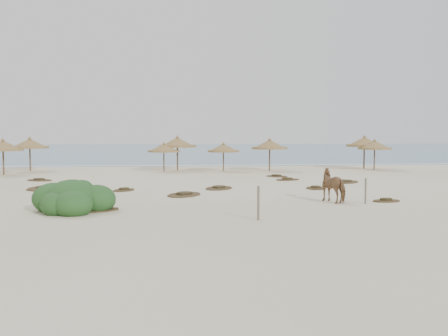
% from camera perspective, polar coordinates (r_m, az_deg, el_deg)
% --- Properties ---
extents(ground, '(160.00, 160.00, 0.00)m').
position_cam_1_polar(ground, '(24.75, -2.04, -3.61)').
color(ground, beige).
rests_on(ground, ground).
extents(ocean, '(200.00, 100.00, 0.01)m').
position_cam_1_polar(ocean, '(99.56, -4.52, 2.10)').
color(ocean, '#2C5984').
rests_on(ocean, ground).
extents(foam_line, '(70.00, 0.60, 0.01)m').
position_cam_1_polar(foam_line, '(50.62, -3.73, 0.29)').
color(foam_line, white).
rests_on(foam_line, ground).
extents(palapa_0, '(3.70, 3.70, 2.90)m').
position_cam_1_polar(palapa_0, '(42.92, -23.94, 2.29)').
color(palapa_0, brown).
rests_on(palapa_0, ground).
extents(palapa_1, '(3.54, 3.54, 3.01)m').
position_cam_1_polar(palapa_1, '(46.39, -21.32, 2.57)').
color(palapa_1, brown).
rests_on(palapa_1, ground).
extents(palapa_2, '(3.22, 3.22, 2.55)m').
position_cam_1_polar(palapa_2, '(43.05, -6.90, 2.24)').
color(palapa_2, brown).
rests_on(palapa_2, ground).
extents(palapa_3, '(4.35, 4.35, 3.11)m').
position_cam_1_polar(palapa_3, '(44.46, -5.35, 2.87)').
color(palapa_3, brown).
rests_on(palapa_3, ground).
extents(palapa_4, '(3.39, 3.39, 2.53)m').
position_cam_1_polar(palapa_4, '(43.01, -0.07, 2.26)').
color(palapa_4, brown).
rests_on(palapa_4, ground).
extents(palapa_5, '(4.00, 4.00, 2.90)m').
position_cam_1_polar(palapa_5, '(43.58, 5.24, 2.64)').
color(palapa_5, brown).
rests_on(palapa_5, ground).
extents(palapa_6, '(3.67, 3.67, 3.14)m').
position_cam_1_polar(palapa_6, '(47.77, 15.75, 2.84)').
color(palapa_6, brown).
rests_on(palapa_6, ground).
extents(palapa_7, '(3.90, 3.90, 2.81)m').
position_cam_1_polar(palapa_7, '(46.47, 16.83, 2.48)').
color(palapa_7, brown).
rests_on(palapa_7, ground).
extents(horse, '(1.52, 2.09, 1.61)m').
position_cam_1_polar(horse, '(24.30, 12.56, -1.94)').
color(horse, '#956B44').
rests_on(horse, ground).
extents(fence_post_near, '(0.12, 0.12, 1.30)m').
position_cam_1_polar(fence_post_near, '(18.86, 3.96, -4.01)').
color(fence_post_near, '#706754').
rests_on(fence_post_near, ground).
extents(fence_post_far, '(0.09, 0.09, 1.19)m').
position_cam_1_polar(fence_post_far, '(24.11, 15.88, -2.54)').
color(fence_post_far, '#706754').
rests_on(fence_post_far, ground).
extents(bush, '(3.50, 3.08, 1.57)m').
position_cam_1_polar(bush, '(21.79, -16.92, -3.46)').
color(bush, '#285022').
rests_on(bush, ground).
extents(scrub_1, '(2.25, 3.22, 0.16)m').
position_cam_1_polar(scrub_1, '(31.32, -19.75, -2.15)').
color(scrub_1, '#4D3B22').
rests_on(scrub_1, ground).
extents(scrub_2, '(1.60, 1.92, 0.16)m').
position_cam_1_polar(scrub_2, '(29.07, -11.36, -2.45)').
color(scrub_2, '#4D3B22').
rests_on(scrub_2, ground).
extents(scrub_3, '(2.27, 2.69, 0.16)m').
position_cam_1_polar(scrub_3, '(29.49, -0.59, -2.28)').
color(scrub_3, '#4D3B22').
rests_on(scrub_3, ground).
extents(scrub_4, '(1.52, 2.00, 0.16)m').
position_cam_1_polar(scrub_4, '(29.99, 10.48, -2.24)').
color(scrub_4, '#4D3B22').
rests_on(scrub_4, ground).
extents(scrub_5, '(2.85, 2.96, 0.16)m').
position_cam_1_polar(scrub_5, '(34.19, 13.64, -1.53)').
color(scrub_5, '#4D3B22').
rests_on(scrub_5, ground).
extents(scrub_6, '(2.37, 2.21, 0.16)m').
position_cam_1_polar(scrub_6, '(36.76, -20.35, -1.28)').
color(scrub_6, '#4D3B22').
rests_on(scrub_6, ground).
extents(scrub_7, '(2.22, 1.94, 0.16)m').
position_cam_1_polar(scrub_7, '(35.15, 7.26, -1.30)').
color(scrub_7, '#4D3B22').
rests_on(scrub_7, ground).
extents(scrub_9, '(2.49, 2.90, 0.16)m').
position_cam_1_polar(scrub_9, '(26.44, -4.57, -3.02)').
color(scrub_9, '#4D3B22').
rests_on(scrub_9, ground).
extents(scrub_10, '(2.11, 2.24, 0.16)m').
position_cam_1_polar(scrub_10, '(37.79, 6.04, -0.92)').
color(scrub_10, '#4D3B22').
rests_on(scrub_10, ground).
extents(scrub_11, '(2.04, 1.74, 0.16)m').
position_cam_1_polar(scrub_11, '(21.85, -14.05, -4.61)').
color(scrub_11, '#4D3B22').
rests_on(scrub_11, ground).
extents(scrub_12, '(1.62, 1.26, 0.16)m').
position_cam_1_polar(scrub_12, '(25.22, 18.05, -3.54)').
color(scrub_12, '#4D3B22').
rests_on(scrub_12, ground).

